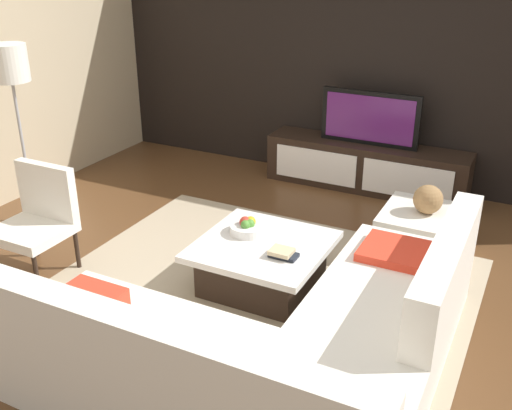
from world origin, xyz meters
TOP-DOWN VIEW (x-y plane):
  - ground_plane at (0.00, 0.00)m, footprint 14.00×14.00m
  - feature_wall_back at (0.00, 2.70)m, footprint 6.40×0.12m
  - area_rug at (-0.10, 0.00)m, footprint 3.11×2.66m
  - media_console at (0.00, 2.40)m, footprint 2.14×0.46m
  - television at (0.00, 2.40)m, footprint 1.03×0.06m
  - sectional_couch at (0.51, -0.85)m, footprint 2.30×2.39m
  - coffee_table at (-0.10, 0.10)m, footprint 0.95×0.94m
  - accent_chair_near at (-1.81, -0.44)m, footprint 0.55×0.52m
  - floor_lamp at (-2.58, 0.19)m, footprint 0.32×0.32m
  - ottoman at (0.89, 1.16)m, footprint 0.70×0.70m
  - fruit_bowl at (-0.28, 0.20)m, footprint 0.28×0.28m
  - decorative_ball at (0.89, 1.16)m, footprint 0.24×0.24m
  - book_stack at (0.12, -0.02)m, footprint 0.20×0.14m

SIDE VIEW (x-z plane):
  - ground_plane at x=0.00m, z-range 0.00..0.00m
  - area_rug at x=-0.10m, z-range 0.00..0.01m
  - ottoman at x=0.89m, z-range 0.00..0.40m
  - coffee_table at x=-0.10m, z-range 0.01..0.39m
  - media_console at x=0.00m, z-range 0.00..0.50m
  - sectional_couch at x=0.51m, z-range -0.13..0.71m
  - book_stack at x=0.12m, z-range 0.38..0.44m
  - fruit_bowl at x=-0.28m, z-range 0.36..0.50m
  - accent_chair_near at x=-1.81m, z-range 0.05..0.92m
  - decorative_ball at x=0.89m, z-range 0.40..0.64m
  - television at x=0.00m, z-range 0.50..1.06m
  - floor_lamp at x=-2.58m, z-range 0.57..2.23m
  - feature_wall_back at x=0.00m, z-range 0.00..2.80m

